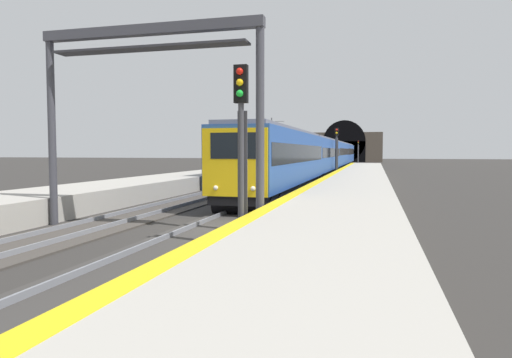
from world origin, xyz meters
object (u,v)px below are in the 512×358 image
overhead_signal_gantry (149,77)px  catenary_mast_near (272,142)px  train_adjacent_platform (282,154)px  railway_signal_near (241,138)px  train_main_approaching (327,155)px  railway_signal_far (358,150)px  railway_signal_mid (337,149)px

overhead_signal_gantry → catenary_mast_near: size_ratio=1.00×
train_adjacent_platform → railway_signal_near: bearing=-169.0°
train_main_approaching → catenary_mast_near: catenary_mast_near is taller
railway_signal_far → railway_signal_mid: bearing=0.0°
train_main_approaching → railway_signal_far: railway_signal_far is taller
overhead_signal_gantry → catenary_mast_near: catenary_mast_near is taller
railway_signal_far → train_adjacent_platform: bearing=-6.3°
train_main_approaching → train_adjacent_platform: size_ratio=1.91×
overhead_signal_gantry → catenary_mast_near: (59.44, 8.87, -1.09)m
railway_signal_near → railway_signal_far: 92.78m
catenary_mast_near → train_adjacent_platform: bearing=-165.0°
train_adjacent_platform → railway_signal_far: 56.48m
railway_signal_near → catenary_mast_near: catenary_mast_near is taller
train_adjacent_platform → railway_signal_near: size_ratio=7.52×
catenary_mast_near → overhead_signal_gantry: bearing=-171.5°
railway_signal_near → catenary_mast_near: (61.70, 12.87, 1.12)m
train_main_approaching → train_adjacent_platform: train_adjacent_platform is taller
railway_signal_far → catenary_mast_near: 33.67m
railway_signal_near → railway_signal_far: (92.78, 0.00, -0.09)m
railway_signal_mid → train_main_approaching: bearing=-168.9°
railway_signal_far → train_main_approaching: bearing=-2.1°
train_main_approaching → railway_signal_mid: bearing=11.3°
overhead_signal_gantry → catenary_mast_near: bearing=8.5°
railway_signal_near → railway_signal_far: railway_signal_far is taller
railway_signal_mid → overhead_signal_gantry: size_ratio=0.61×
train_adjacent_platform → railway_signal_near: railway_signal_near is taller
railway_signal_far → catenary_mast_near: size_ratio=0.63×
overhead_signal_gantry → catenary_mast_near: 60.11m
train_main_approaching → railway_signal_mid: size_ratio=14.69×
train_adjacent_platform → railway_signal_mid: bearing=-119.1°
railway_signal_mid → overhead_signal_gantry: (-30.75, 4.01, 2.38)m
railway_signal_near → overhead_signal_gantry: overhead_signal_gantry is taller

